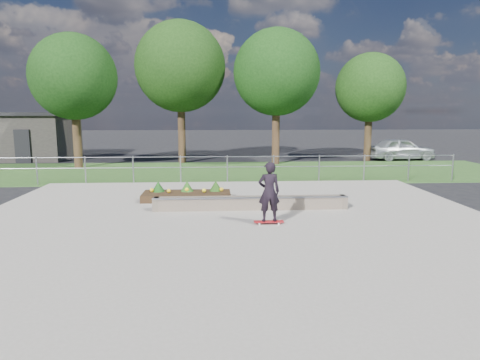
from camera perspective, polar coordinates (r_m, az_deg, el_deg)
The scene contains 13 objects.
ground at distance 11.16m, azimuth -0.59°, elevation -6.83°, with size 120.00×120.00×0.00m, color black.
grass_verge at distance 21.93m, azimuth -1.95°, elevation 1.13°, with size 30.00×8.00×0.02m, color #2A4D1F.
concrete_slab at distance 11.15m, azimuth -0.59°, elevation -6.68°, with size 15.00×15.00×0.06m, color gray.
fence at distance 18.37m, azimuth -1.70°, elevation 1.96°, with size 20.06×0.06×1.20m.
building at distance 31.76m, azimuth -28.57°, elevation 5.24°, with size 8.40×5.40×3.00m.
tree_far_left at distance 24.93m, azimuth -21.33°, elevation 12.65°, with size 4.55×4.55×7.15m.
tree_mid_left at distance 25.91m, azimuth -7.96°, elevation 14.69°, with size 5.25×5.25×8.25m.
tree_mid_right at distance 25.05m, azimuth 4.90°, elevation 14.08°, with size 4.90×4.90×7.70m.
tree_far_right at distance 27.92m, azimuth 16.97°, elevation 11.66°, with size 4.20×4.20×6.60m.
grind_ledge at distance 13.26m, azimuth 1.45°, elevation -3.07°, with size 6.00×0.44×0.43m.
planter_bed at distance 14.87m, azimuth -7.10°, elevation -1.87°, with size 3.00×1.20×0.61m.
skateboarder at distance 11.43m, azimuth 3.89°, elevation -1.62°, with size 0.80×0.42×1.70m.
parked_car at distance 28.98m, azimuth 20.65°, elevation 3.90°, with size 1.67×4.16×1.42m, color #ACB2B6.
Camera 1 is at (-0.50, -10.71, 3.08)m, focal length 32.00 mm.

